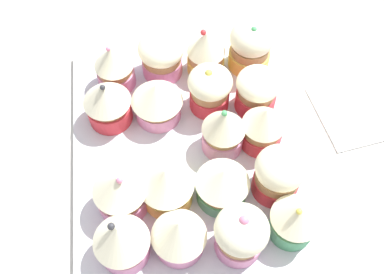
{
  "coord_description": "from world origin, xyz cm",
  "views": [
    {
      "loc": [
        3.92,
        29.23,
        52.81
      ],
      "look_at": [
        0.0,
        0.0,
        4.2
      ],
      "focal_mm": 42.64,
      "sensor_mm": 36.0,
      "label": 1
    }
  ],
  "objects_px": {
    "cupcake_9": "(223,128)",
    "cupcake_12": "(166,185)",
    "cupcake_8": "(263,127)",
    "cupcake_10": "(278,174)",
    "cupcake_5": "(210,89)",
    "cupcake_6": "(157,100)",
    "cupcake_1": "(206,52)",
    "cupcake_2": "(161,55)",
    "cupcake_0": "(251,46)",
    "cupcake_3": "(114,66)",
    "cupcake_14": "(295,219)",
    "cupcake_17": "(121,241)",
    "cupcake_13": "(120,191)",
    "cupcake_16": "(179,234)",
    "napkin": "(364,109)",
    "cupcake_7": "(107,101)",
    "baking_tray": "(192,151)",
    "cupcake_4": "(257,91)",
    "cupcake_11": "(222,184)",
    "cupcake_15": "(241,234)"
  },
  "relations": [
    {
      "from": "cupcake_7",
      "to": "napkin",
      "type": "relative_size",
      "value": 0.57
    },
    {
      "from": "cupcake_10",
      "to": "napkin",
      "type": "distance_m",
      "value": 0.2
    },
    {
      "from": "cupcake_7",
      "to": "cupcake_12",
      "type": "height_order",
      "value": "cupcake_7"
    },
    {
      "from": "cupcake_3",
      "to": "cupcake_13",
      "type": "distance_m",
      "value": 0.19
    },
    {
      "from": "cupcake_2",
      "to": "napkin",
      "type": "xyz_separation_m",
      "value": [
        -0.27,
        0.1,
        -0.04
      ]
    },
    {
      "from": "cupcake_17",
      "to": "cupcake_7",
      "type": "bearing_deg",
      "value": -87.4
    },
    {
      "from": "cupcake_1",
      "to": "cupcake_2",
      "type": "relative_size",
      "value": 1.13
    },
    {
      "from": "cupcake_5",
      "to": "cupcake_12",
      "type": "bearing_deg",
      "value": 61.47
    },
    {
      "from": "napkin",
      "to": "cupcake_10",
      "type": "bearing_deg",
      "value": 34.2
    },
    {
      "from": "cupcake_1",
      "to": "cupcake_16",
      "type": "height_order",
      "value": "cupcake_1"
    },
    {
      "from": "cupcake_14",
      "to": "cupcake_17",
      "type": "bearing_deg",
      "value": 0.1
    },
    {
      "from": "baking_tray",
      "to": "cupcake_4",
      "type": "height_order",
      "value": "cupcake_4"
    },
    {
      "from": "cupcake_9",
      "to": "cupcake_12",
      "type": "distance_m",
      "value": 0.1
    },
    {
      "from": "cupcake_12",
      "to": "cupcake_9",
      "type": "bearing_deg",
      "value": -139.62
    },
    {
      "from": "cupcake_0",
      "to": "baking_tray",
      "type": "bearing_deg",
      "value": 52.68
    },
    {
      "from": "cupcake_0",
      "to": "cupcake_3",
      "type": "relative_size",
      "value": 1.06
    },
    {
      "from": "cupcake_8",
      "to": "cupcake_15",
      "type": "distance_m",
      "value": 0.14
    },
    {
      "from": "cupcake_17",
      "to": "cupcake_9",
      "type": "bearing_deg",
      "value": -136.3
    },
    {
      "from": "napkin",
      "to": "cupcake_9",
      "type": "bearing_deg",
      "value": 9.51
    },
    {
      "from": "cupcake_6",
      "to": "napkin",
      "type": "height_order",
      "value": "cupcake_6"
    },
    {
      "from": "cupcake_7",
      "to": "napkin",
      "type": "distance_m",
      "value": 0.36
    },
    {
      "from": "cupcake_1",
      "to": "cupcake_10",
      "type": "height_order",
      "value": "same"
    },
    {
      "from": "cupcake_0",
      "to": "cupcake_12",
      "type": "height_order",
      "value": "cupcake_0"
    },
    {
      "from": "cupcake_4",
      "to": "cupcake_6",
      "type": "relative_size",
      "value": 0.99
    },
    {
      "from": "cupcake_15",
      "to": "cupcake_9",
      "type": "bearing_deg",
      "value": -91.76
    },
    {
      "from": "baking_tray",
      "to": "cupcake_4",
      "type": "bearing_deg",
      "value": -148.88
    },
    {
      "from": "cupcake_5",
      "to": "cupcake_6",
      "type": "distance_m",
      "value": 0.07
    },
    {
      "from": "cupcake_9",
      "to": "cupcake_6",
      "type": "bearing_deg",
      "value": -36.43
    },
    {
      "from": "cupcake_2",
      "to": "cupcake_4",
      "type": "relative_size",
      "value": 0.99
    },
    {
      "from": "cupcake_4",
      "to": "baking_tray",
      "type": "bearing_deg",
      "value": 31.12
    },
    {
      "from": "baking_tray",
      "to": "cupcake_10",
      "type": "xyz_separation_m",
      "value": [
        -0.09,
        0.07,
        0.04
      ]
    },
    {
      "from": "cupcake_6",
      "to": "cupcake_5",
      "type": "bearing_deg",
      "value": -173.87
    },
    {
      "from": "cupcake_8",
      "to": "cupcake_13",
      "type": "relative_size",
      "value": 0.96
    },
    {
      "from": "cupcake_13",
      "to": "napkin",
      "type": "height_order",
      "value": "cupcake_13"
    },
    {
      "from": "cupcake_8",
      "to": "cupcake_10",
      "type": "relative_size",
      "value": 0.95
    },
    {
      "from": "cupcake_6",
      "to": "cupcake_11",
      "type": "bearing_deg",
      "value": 116.5
    },
    {
      "from": "cupcake_0",
      "to": "cupcake_12",
      "type": "relative_size",
      "value": 1.1
    },
    {
      "from": "cupcake_0",
      "to": "cupcake_16",
      "type": "xyz_separation_m",
      "value": [
        0.13,
        0.26,
        -0.0
      ]
    },
    {
      "from": "cupcake_16",
      "to": "napkin",
      "type": "distance_m",
      "value": 0.33
    },
    {
      "from": "cupcake_12",
      "to": "cupcake_0",
      "type": "bearing_deg",
      "value": -125.37
    },
    {
      "from": "cupcake_7",
      "to": "cupcake_5",
      "type": "bearing_deg",
      "value": -178.48
    },
    {
      "from": "cupcake_8",
      "to": "cupcake_12",
      "type": "height_order",
      "value": "same"
    },
    {
      "from": "cupcake_6",
      "to": "cupcake_9",
      "type": "xyz_separation_m",
      "value": [
        -0.08,
        0.06,
        0.0
      ]
    },
    {
      "from": "cupcake_2",
      "to": "cupcake_10",
      "type": "bearing_deg",
      "value": 119.95
    },
    {
      "from": "cupcake_14",
      "to": "cupcake_11",
      "type": "bearing_deg",
      "value": -36.79
    },
    {
      "from": "cupcake_3",
      "to": "cupcake_14",
      "type": "height_order",
      "value": "cupcake_3"
    },
    {
      "from": "baking_tray",
      "to": "cupcake_13",
      "type": "bearing_deg",
      "value": 35.48
    },
    {
      "from": "cupcake_9",
      "to": "cupcake_13",
      "type": "xyz_separation_m",
      "value": [
        0.13,
        0.07,
        -0.0
      ]
    },
    {
      "from": "cupcake_8",
      "to": "cupcake_15",
      "type": "height_order",
      "value": "cupcake_15"
    },
    {
      "from": "cupcake_9",
      "to": "cupcake_12",
      "type": "relative_size",
      "value": 1.11
    }
  ]
}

